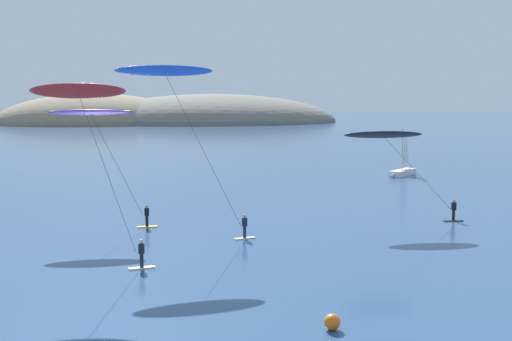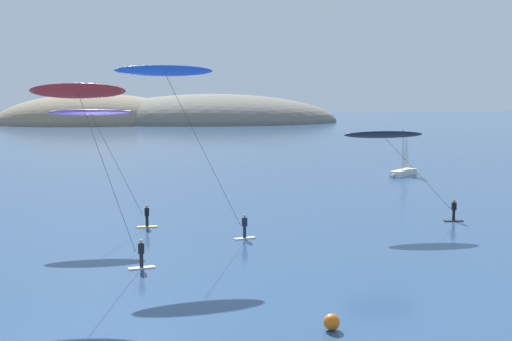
% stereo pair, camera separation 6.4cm
% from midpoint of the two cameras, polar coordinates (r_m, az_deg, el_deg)
% --- Properties ---
extents(headland_island, '(113.97, 58.68, 19.51)m').
position_cam_midpoint_polar(headland_island, '(221.10, -6.70, 4.28)').
color(headland_island, '#6B6656').
rests_on(headland_island, ground).
extents(sailboat_near, '(5.09, 4.67, 5.70)m').
position_cam_midpoint_polar(sailboat_near, '(79.36, 12.89, 0.00)').
color(sailboat_near, white).
rests_on(sailboat_near, ground).
extents(kitesurfer_blue, '(9.29, 1.93, 11.77)m').
position_cam_midpoint_polar(kitesurfer_blue, '(41.99, -7.57, 7.74)').
color(kitesurfer_blue, silver).
rests_on(kitesurfer_blue, ground).
extents(kitesurfer_red, '(6.64, 1.69, 10.55)m').
position_cam_midpoint_polar(kitesurfer_red, '(36.57, -15.04, 5.58)').
color(kitesurfer_red, silver).
rests_on(kitesurfer_red, ground).
extents(kitesurfer_purple, '(7.54, 1.57, 8.86)m').
position_cam_midpoint_polar(kitesurfer_purple, '(47.77, -14.09, 4.33)').
color(kitesurfer_purple, yellow).
rests_on(kitesurfer_purple, ground).
extents(kitesurfer_black, '(9.67, 1.77, 7.19)m').
position_cam_midpoint_polar(kitesurfer_black, '(49.65, 11.73, 2.64)').
color(kitesurfer_black, '#2D2D33').
rests_on(kitesurfer_black, ground).
extents(marker_buoy, '(0.70, 0.70, 0.70)m').
position_cam_midpoint_polar(marker_buoy, '(27.93, 6.80, -13.23)').
color(marker_buoy, orange).
rests_on(marker_buoy, ground).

